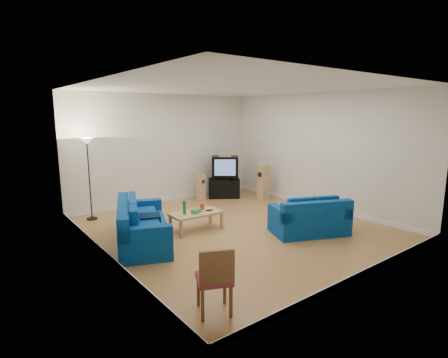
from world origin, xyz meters
TOP-DOWN VIEW (x-y plane):
  - room at (0.00, 0.00)m, footprint 6.01×6.51m
  - sofa_three_seat at (-2.17, 0.40)m, footprint 1.71×2.42m
  - sofa_loveseat at (1.06, -1.35)m, footprint 1.84×1.47m
  - coffee_table at (-0.81, 0.37)m, footprint 1.18×0.61m
  - bottle at (-1.11, 0.39)m, footprint 0.10×0.10m
  - tissue_box at (-0.85, 0.33)m, footprint 0.27×0.21m
  - red_canister at (-0.60, 0.46)m, footprint 0.13×0.13m
  - remote at (-0.50, 0.31)m, footprint 0.17×0.09m
  - tv_stand at (1.66, 2.57)m, footprint 1.11×0.99m
  - av_receiver at (1.63, 2.58)m, footprint 0.54×0.54m
  - television at (1.69, 2.55)m, footprint 1.00×0.96m
  - centre_speaker at (1.66, 2.51)m, footprint 0.39×0.36m
  - speaker_left at (0.86, 2.70)m, footprint 0.20×0.26m
  - speaker_right at (2.45, 1.60)m, footprint 0.35×0.27m
  - floor_lamp at (-2.45, 2.70)m, footprint 0.35×0.35m
  - dining_chair at (-2.48, -2.65)m, footprint 0.60×0.60m

SIDE VIEW (x-z plane):
  - tv_stand at x=1.66m, z-range 0.00..0.59m
  - sofa_loveseat at x=1.06m, z-range -0.10..0.71m
  - sofa_three_seat at x=-2.17m, z-range -0.11..0.75m
  - coffee_table at x=-0.81m, z-range 0.16..0.58m
  - speaker_left at x=0.86m, z-range 0.00..0.81m
  - remote at x=-0.50m, z-range 0.43..0.45m
  - tissue_box at x=-0.85m, z-range 0.43..0.52m
  - red_canister at x=-0.60m, z-range 0.43..0.57m
  - dining_chair at x=-2.48m, z-range 0.06..1.00m
  - speaker_right at x=2.45m, z-range 0.00..1.09m
  - bottle at x=-1.11m, z-range 0.43..0.73m
  - av_receiver at x=1.63m, z-range 0.59..0.69m
  - television at x=1.69m, z-range 0.69..1.32m
  - centre_speaker at x=1.66m, z-range 1.32..1.45m
  - room at x=0.00m, z-range -0.06..3.15m
  - floor_lamp at x=-2.45m, z-range 0.67..2.72m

